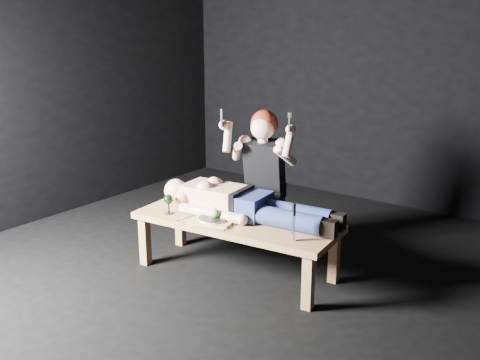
{
  "coord_description": "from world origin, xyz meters",
  "views": [
    {
      "loc": [
        2.22,
        -3.07,
        1.91
      ],
      "look_at": [
        -0.19,
        0.17,
        0.75
      ],
      "focal_mm": 41.29,
      "sensor_mm": 36.0,
      "label": 1
    }
  ],
  "objects_px": {
    "goblet": "(169,204)",
    "lying_man": "(247,201)",
    "carving_knife": "(293,222)",
    "serving_tray": "(213,221)",
    "table": "(236,246)",
    "kneeling_woman": "(267,178)"
  },
  "relations": [
    {
      "from": "kneeling_woman",
      "to": "carving_knife",
      "type": "height_order",
      "value": "kneeling_woman"
    },
    {
      "from": "carving_knife",
      "to": "goblet",
      "type": "bearing_deg",
      "value": 179.53
    },
    {
      "from": "table",
      "to": "lying_man",
      "type": "bearing_deg",
      "value": 62.72
    },
    {
      "from": "table",
      "to": "goblet",
      "type": "relative_size",
      "value": 10.16
    },
    {
      "from": "table",
      "to": "serving_tray",
      "type": "bearing_deg",
      "value": -127.96
    },
    {
      "from": "serving_tray",
      "to": "carving_knife",
      "type": "xyz_separation_m",
      "value": [
        0.68,
        0.05,
        0.13
      ]
    },
    {
      "from": "lying_man",
      "to": "goblet",
      "type": "distance_m",
      "value": 0.62
    },
    {
      "from": "goblet",
      "to": "lying_man",
      "type": "bearing_deg",
      "value": 30.36
    },
    {
      "from": "kneeling_woman",
      "to": "carving_knife",
      "type": "relative_size",
      "value": 4.64
    },
    {
      "from": "table",
      "to": "kneeling_woman",
      "type": "distance_m",
      "value": 0.7
    },
    {
      "from": "lying_man",
      "to": "carving_knife",
      "type": "xyz_separation_m",
      "value": [
        0.54,
        -0.21,
        0.01
      ]
    },
    {
      "from": "kneeling_woman",
      "to": "serving_tray",
      "type": "relative_size",
      "value": 3.98
    },
    {
      "from": "table",
      "to": "goblet",
      "type": "bearing_deg",
      "value": -162.28
    },
    {
      "from": "table",
      "to": "carving_knife",
      "type": "xyz_separation_m",
      "value": [
        0.58,
        -0.12,
        0.36
      ]
    },
    {
      "from": "lying_man",
      "to": "goblet",
      "type": "relative_size",
      "value": 9.8
    },
    {
      "from": "carving_knife",
      "to": "serving_tray",
      "type": "bearing_deg",
      "value": 177.87
    },
    {
      "from": "lying_man",
      "to": "serving_tray",
      "type": "xyz_separation_m",
      "value": [
        -0.14,
        -0.26,
        -0.12
      ]
    },
    {
      "from": "kneeling_woman",
      "to": "serving_tray",
      "type": "bearing_deg",
      "value": -106.66
    },
    {
      "from": "kneeling_woman",
      "to": "table",
      "type": "bearing_deg",
      "value": -96.61
    },
    {
      "from": "lying_man",
      "to": "kneeling_woman",
      "type": "height_order",
      "value": "kneeling_woman"
    },
    {
      "from": "table",
      "to": "kneeling_woman",
      "type": "height_order",
      "value": "kneeling_woman"
    },
    {
      "from": "kneeling_woman",
      "to": "lying_man",
      "type": "bearing_deg",
      "value": -90.37
    }
  ]
}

